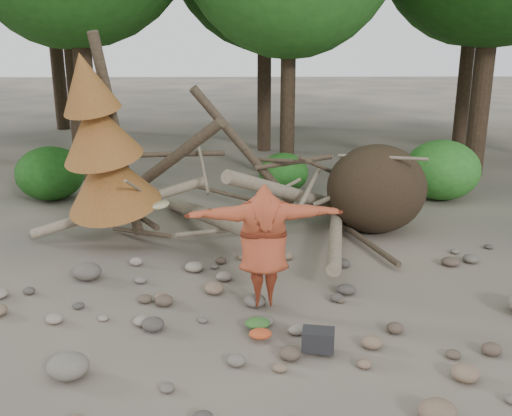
{
  "coord_description": "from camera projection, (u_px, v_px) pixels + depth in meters",
  "views": [
    {
      "loc": [
        -0.36,
        -7.8,
        4.16
      ],
      "look_at": [
        -0.13,
        1.5,
        1.4
      ],
      "focal_mm": 40.0,
      "sensor_mm": 36.0,
      "label": 1
    }
  ],
  "objects": [
    {
      "name": "backpack",
      "position": [
        318.0,
        344.0,
        7.82
      ],
      "size": [
        0.48,
        0.36,
        0.29
      ],
      "primitive_type": "cube",
      "rotation": [
        0.0,
        0.0,
        -0.17
      ],
      "color": "black",
      "rests_on": "ground"
    },
    {
      "name": "boulder_front_right",
      "position": [
        438.0,
        411.0,
        6.42
      ],
      "size": [
        0.44,
        0.39,
        0.26
      ],
      "primitive_type": "ellipsoid",
      "color": "brown",
      "rests_on": "ground"
    },
    {
      "name": "dead_conifer",
      "position": [
        102.0,
        148.0,
        11.23
      ],
      "size": [
        2.06,
        2.16,
        4.35
      ],
      "color": "#4C3F30",
      "rests_on": "ground"
    },
    {
      "name": "cloth_green",
      "position": [
        258.0,
        326.0,
        8.46
      ],
      "size": [
        0.38,
        0.32,
        0.14
      ],
      "primitive_type": "ellipsoid",
      "color": "#2E5B24",
      "rests_on": "ground"
    },
    {
      "name": "deadfall_pile",
      "position": [
        351.0,
        192.0,
        12.51
      ],
      "size": [
        8.55,
        5.24,
        3.3
      ],
      "color": "#332619",
      "rests_on": "ground"
    },
    {
      "name": "ground",
      "position": [
        267.0,
        324.0,
        8.67
      ],
      "size": [
        120.0,
        120.0,
        0.0
      ],
      "primitive_type": "plane",
      "color": "#514C44",
      "rests_on": "ground"
    },
    {
      "name": "cloth_orange",
      "position": [
        260.0,
        337.0,
        8.17
      ],
      "size": [
        0.33,
        0.27,
        0.12
      ],
      "primitive_type": "ellipsoid",
      "color": "#AE401D",
      "rests_on": "ground"
    },
    {
      "name": "frisbee_thrower",
      "position": [
        264.0,
        245.0,
        8.89
      ],
      "size": [
        2.91,
        0.89,
        1.98
      ],
      "color": "#9F3E24",
      "rests_on": "ground"
    },
    {
      "name": "boulder_front_left",
      "position": [
        68.0,
        366.0,
        7.26
      ],
      "size": [
        0.54,
        0.49,
        0.32
      ],
      "primitive_type": "ellipsoid",
      "color": "#6E675B",
      "rests_on": "ground"
    },
    {
      "name": "bush_left",
      "position": [
        50.0,
        173.0,
        15.23
      ],
      "size": [
        1.8,
        1.8,
        1.44
      ],
      "primitive_type": "ellipsoid",
      "color": "#1C5316",
      "rests_on": "ground"
    },
    {
      "name": "bush_right",
      "position": [
        442.0,
        170.0,
        15.27
      ],
      "size": [
        2.0,
        2.0,
        1.6
      ],
      "primitive_type": "ellipsoid",
      "color": "#307C26",
      "rests_on": "ground"
    },
    {
      "name": "bush_mid",
      "position": [
        283.0,
        173.0,
        16.01
      ],
      "size": [
        1.4,
        1.4,
        1.12
      ],
      "primitive_type": "ellipsoid",
      "color": "#26691E",
      "rests_on": "ground"
    },
    {
      "name": "boulder_mid_left",
      "position": [
        87.0,
        271.0,
        10.24
      ],
      "size": [
        0.52,
        0.46,
        0.31
      ],
      "primitive_type": "ellipsoid",
      "color": "#575049",
      "rests_on": "ground"
    }
  ]
}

